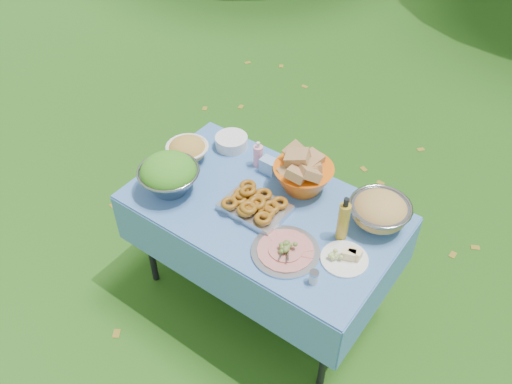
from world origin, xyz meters
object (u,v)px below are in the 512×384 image
oil_bottle (344,218)px  bread_bowl (303,172)px  plate_stack (231,142)px  picnic_table (263,252)px  pasta_bowl_steel (380,211)px  charcuterie_platter (286,247)px  salad_bowl (169,174)px

oil_bottle → bread_bowl: bearing=150.9°
plate_stack → oil_bottle: (0.91, -0.26, 0.10)m
plate_stack → oil_bottle: 0.95m
picnic_table → pasta_bowl_steel: (0.55, 0.26, 0.47)m
bread_bowl → pasta_bowl_steel: bearing=0.4°
bread_bowl → pasta_bowl_steel: bread_bowl is taller
picnic_table → plate_stack: plate_stack is taller
bread_bowl → oil_bottle: size_ratio=1.25×
charcuterie_platter → pasta_bowl_steel: bearing=58.9°
salad_bowl → oil_bottle: size_ratio=1.25×
pasta_bowl_steel → oil_bottle: (-0.10, -0.20, 0.05)m
salad_bowl → oil_bottle: bearing=14.6°
picnic_table → charcuterie_platter: (0.28, -0.20, 0.42)m
salad_bowl → charcuterie_platter: bearing=-0.4°
picnic_table → charcuterie_platter: bearing=-35.8°
plate_stack → bread_bowl: size_ratio=0.59×
charcuterie_platter → oil_bottle: 0.32m
plate_stack → pasta_bowl_steel: (1.01, -0.06, 0.05)m
plate_stack → pasta_bowl_steel: pasta_bowl_steel is taller
pasta_bowl_steel → charcuterie_platter: (-0.27, -0.45, -0.05)m
salad_bowl → bread_bowl: bread_bowl is taller
picnic_table → plate_stack: 0.69m
picnic_table → salad_bowl: (-0.50, -0.19, 0.49)m
pasta_bowl_steel → bread_bowl: bearing=-179.6°
picnic_table → charcuterie_platter: charcuterie_platter is taller
salad_bowl → plate_stack: (0.04, 0.50, -0.07)m
picnic_table → plate_stack: bearing=145.9°
picnic_table → oil_bottle: 0.68m
plate_stack → oil_bottle: size_ratio=0.73×
bread_bowl → oil_bottle: 0.41m
picnic_table → oil_bottle: bearing=6.6°
salad_bowl → bread_bowl: size_ratio=1.00×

